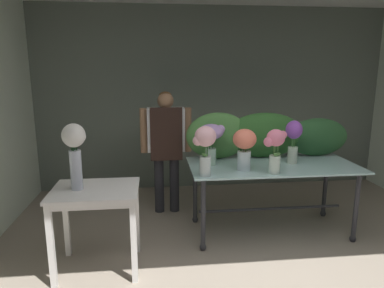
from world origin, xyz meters
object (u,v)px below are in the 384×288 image
display_table_glass (272,175)px  vase_coral_hydrangea (244,146)px  vase_blush_lilies (205,144)px  vase_violet_anemones (293,138)px  vase_lilac_roses (211,137)px  vase_rosy_dahlias (275,147)px  florist (166,139)px  side_table_white (96,200)px  vase_white_roses_tall (75,149)px

display_table_glass → vase_coral_hydrangea: vase_coral_hydrangea is taller
vase_blush_lilies → vase_violet_anemones: vase_blush_lilies is taller
vase_lilac_roses → vase_rosy_dahlias: size_ratio=1.00×
vase_coral_hydrangea → vase_lilac_roses: (-0.30, 0.25, 0.05)m
vase_coral_hydrangea → vase_rosy_dahlias: size_ratio=0.96×
florist → vase_blush_lilies: florist is taller
vase_lilac_roses → vase_blush_lilies: bearing=-107.8°
vase_rosy_dahlias → florist: bearing=134.6°
vase_blush_lilies → vase_rosy_dahlias: size_ratio=1.10×
florist → display_table_glass: bearing=-31.7°
display_table_glass → vase_lilac_roses: vase_lilac_roses is taller
display_table_glass → vase_lilac_roses: 0.80m
vase_violet_anemones → side_table_white: bearing=-164.7°
side_table_white → florist: (0.68, 1.25, 0.29)m
side_table_white → vase_lilac_roses: (1.14, 0.61, 0.43)m
display_table_glass → vase_blush_lilies: vase_blush_lilies is taller
vase_coral_hydrangea → display_table_glass: bearing=26.9°
vase_coral_hydrangea → vase_blush_lilies: bearing=-161.1°
side_table_white → florist: florist is taller
vase_violet_anemones → vase_rosy_dahlias: size_ratio=1.06×
side_table_white → vase_blush_lilies: (1.02, 0.21, 0.43)m
vase_rosy_dahlias → vase_blush_lilies: bearing=179.4°
vase_violet_anemones → vase_rosy_dahlias: (-0.33, -0.35, -0.01)m
vase_blush_lilies → vase_lilac_roses: bearing=72.2°
florist → vase_violet_anemones: 1.53m
vase_lilac_roses → vase_white_roses_tall: 1.43m
vase_blush_lilies → vase_white_roses_tall: size_ratio=0.84×
vase_blush_lilies → vase_white_roses_tall: vase_white_roses_tall is taller
display_table_glass → vase_violet_anemones: (0.23, 0.01, 0.41)m
vase_coral_hydrangea → vase_lilac_roses: vase_lilac_roses is taller
display_table_glass → florist: bearing=148.3°
side_table_white → florist: size_ratio=0.50×
vase_coral_hydrangea → vase_white_roses_tall: bearing=-167.3°
vase_violet_anemones → vase_lilac_roses: (-0.90, 0.05, 0.02)m
vase_white_roses_tall → vase_rosy_dahlias: bearing=6.3°
florist → vase_rosy_dahlias: florist is taller
vase_lilac_roses → vase_white_roses_tall: size_ratio=0.76×
vase_coral_hydrangea → vase_violet_anemones: size_ratio=0.90×
vase_violet_anemones → vase_lilac_roses: vase_violet_anemones is taller
side_table_white → vase_violet_anemones: 2.15m
vase_blush_lilies → vase_coral_hydrangea: (0.43, 0.15, -0.06)m
side_table_white → display_table_glass: bearing=16.8°
vase_blush_lilies → vase_violet_anemones: (1.02, 0.35, -0.03)m
vase_lilac_roses → florist: bearing=126.1°
florist → side_table_white: bearing=-118.6°
side_table_white → vase_coral_hydrangea: size_ratio=1.80×
vase_blush_lilies → vase_coral_hydrangea: size_ratio=1.14×
display_table_glass → vase_lilac_roses: bearing=174.6°
display_table_glass → vase_white_roses_tall: (-1.96, -0.55, 0.47)m
display_table_glass → vase_coral_hydrangea: bearing=-153.1°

